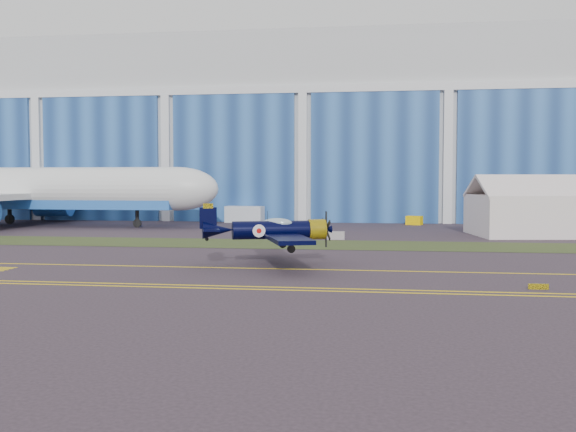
# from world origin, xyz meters

# --- Properties ---
(ground) EXTENTS (260.00, 260.00, 0.00)m
(ground) POSITION_xyz_m (0.00, 0.00, 0.00)
(ground) COLOR #392D36
(ground) RESTS_ON ground
(grass_median) EXTENTS (260.00, 10.00, 0.02)m
(grass_median) POSITION_xyz_m (0.00, 14.00, 0.02)
(grass_median) COLOR #475128
(grass_median) RESTS_ON ground
(hangar) EXTENTS (220.00, 45.70, 30.00)m
(hangar) POSITION_xyz_m (0.00, 71.79, 14.96)
(hangar) COLOR silver
(hangar) RESTS_ON ground
(taxiway_centreline) EXTENTS (200.00, 0.20, 0.02)m
(taxiway_centreline) POSITION_xyz_m (0.00, -5.00, 0.01)
(taxiway_centreline) COLOR yellow
(taxiway_centreline) RESTS_ON ground
(edge_line_near) EXTENTS (80.00, 0.20, 0.02)m
(edge_line_near) POSITION_xyz_m (0.00, -14.50, 0.01)
(edge_line_near) COLOR yellow
(edge_line_near) RESTS_ON ground
(edge_line_far) EXTENTS (80.00, 0.20, 0.02)m
(edge_line_far) POSITION_xyz_m (0.00, -13.50, 0.01)
(edge_line_far) COLOR yellow
(edge_line_far) RESTS_ON ground
(guard_board_right) EXTENTS (1.20, 0.15, 0.35)m
(guard_board_right) POSITION_xyz_m (22.00, -12.00, 0.17)
(guard_board_right) COLOR yellow
(guard_board_right) RESTS_ON ground
(warbird) EXTENTS (15.50, 17.01, 4.16)m
(warbird) POSITION_xyz_m (3.91, -2.90, 2.77)
(warbird) COLOR black
(warbird) RESTS_ON ground
(jetliner) EXTENTS (68.64, 58.34, 23.81)m
(jetliner) POSITION_xyz_m (-40.43, 35.23, 11.90)
(jetliner) COLOR white
(jetliner) RESTS_ON ground
(tent) EXTENTS (17.20, 13.65, 7.30)m
(tent) POSITION_xyz_m (31.04, 28.73, 3.65)
(tent) COLOR white
(tent) RESTS_ON ground
(shipping_container) EXTENTS (6.05, 2.94, 2.53)m
(shipping_container) POSITION_xyz_m (-8.85, 47.46, 1.26)
(shipping_container) COLOR silver
(shipping_container) RESTS_ON ground
(tug) EXTENTS (2.59, 2.11, 1.31)m
(tug) POSITION_xyz_m (16.96, 45.78, 0.65)
(tug) COLOR #FFCD00
(tug) RESTS_ON ground
(barrier_a) EXTENTS (2.04, 0.75, 0.90)m
(barrier_a) POSITION_xyz_m (-3.17, 20.34, 0.45)
(barrier_a) COLOR gray
(barrier_a) RESTS_ON ground
(barrier_b) EXTENTS (2.05, 0.80, 0.90)m
(barrier_b) POSITION_xyz_m (1.59, 20.03, 0.45)
(barrier_b) COLOR #9D978B
(barrier_b) RESTS_ON ground
(barrier_c) EXTENTS (2.00, 0.61, 0.90)m
(barrier_c) POSITION_xyz_m (7.26, 20.02, 0.45)
(barrier_c) COLOR #9E9399
(barrier_c) RESTS_ON ground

